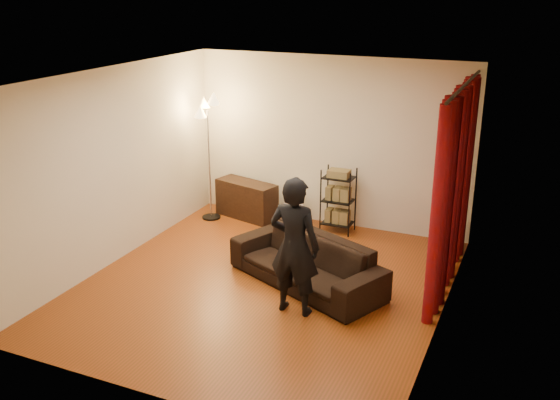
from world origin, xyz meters
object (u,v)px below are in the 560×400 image
at_px(person, 294,246).
at_px(media_cabinet, 247,200).
at_px(sofa, 307,262).
at_px(storage_boxes, 294,208).
at_px(wire_shelf, 338,200).
at_px(floor_lamp, 209,160).

height_order(person, media_cabinet, person).
bearing_deg(sofa, storage_boxes, 141.13).
bearing_deg(wire_shelf, floor_lamp, -167.98).
height_order(storage_boxes, floor_lamp, floor_lamp).
distance_m(sofa, person, 0.90).
bearing_deg(person, media_cabinet, -52.65).
bearing_deg(wire_shelf, media_cabinet, -175.38).
relative_size(sofa, floor_lamp, 1.06).
bearing_deg(sofa, floor_lamp, 169.82).
bearing_deg(floor_lamp, media_cabinet, 28.01).
bearing_deg(person, sofa, -79.51).
relative_size(sofa, person, 1.28).
height_order(sofa, media_cabinet, sofa).
xyz_separation_m(person, storage_boxes, (-1.11, 2.66, -0.58)).
bearing_deg(media_cabinet, person, -38.85).
bearing_deg(storage_boxes, person, -67.47).
bearing_deg(wire_shelf, person, -78.44).
bearing_deg(media_cabinet, wire_shelf, 15.06).
xyz_separation_m(wire_shelf, floor_lamp, (-2.12, -0.29, 0.50)).
xyz_separation_m(sofa, floor_lamp, (-2.34, 1.61, 0.70)).
distance_m(media_cabinet, storage_boxes, 0.83).
bearing_deg(media_cabinet, floor_lamp, -137.42).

